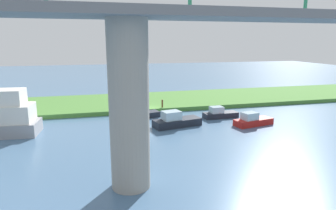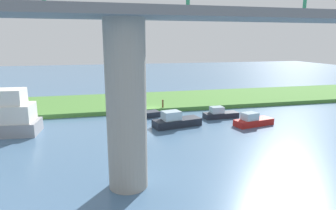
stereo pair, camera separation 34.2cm
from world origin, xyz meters
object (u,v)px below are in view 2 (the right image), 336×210
at_px(bridge_pylon, 126,107).
at_px(houseboat_blue, 176,121).
at_px(pontoon_yellow, 141,114).
at_px(person_on_bank, 122,101).
at_px(motorboat_white, 220,114).
at_px(motorboat_red, 253,121).
at_px(mooring_post, 163,104).

height_order(bridge_pylon, houseboat_blue, bridge_pylon).
height_order(bridge_pylon, pontoon_yellow, bridge_pylon).
relative_size(person_on_bank, motorboat_white, 0.35).
bearing_deg(motorboat_white, person_on_bank, -30.42).
bearing_deg(person_on_bank, motorboat_white, 149.58).
xyz_separation_m(houseboat_blue, motorboat_red, (-7.79, 1.54, -0.09)).
relative_size(bridge_pylon, pontoon_yellow, 2.26).
relative_size(mooring_post, motorboat_red, 0.22).
relative_size(motorboat_white, pontoon_yellow, 0.93).
height_order(bridge_pylon, mooring_post, bridge_pylon).
bearing_deg(motorboat_red, bridge_pylon, 36.00).
bearing_deg(motorboat_red, motorboat_white, -61.06).
relative_size(mooring_post, houseboat_blue, 0.19).
bearing_deg(pontoon_yellow, houseboat_blue, 125.01).
bearing_deg(bridge_pylon, motorboat_red, -144.00).
bearing_deg(pontoon_yellow, person_on_bank, -67.40).
xyz_separation_m(mooring_post, houseboat_blue, (0.20, 6.74, -0.40)).
xyz_separation_m(person_on_bank, motorboat_red, (-12.42, 9.77, -0.70)).
xyz_separation_m(person_on_bank, mooring_post, (-4.82, 1.49, -0.22)).
bearing_deg(pontoon_yellow, motorboat_red, 151.83).
bearing_deg(person_on_bank, houseboat_blue, 119.33).
relative_size(bridge_pylon, motorboat_red, 2.22).
height_order(houseboat_blue, motorboat_red, houseboat_blue).
bearing_deg(mooring_post, houseboat_blue, 88.32).
bearing_deg(houseboat_blue, motorboat_red, 168.85).
bearing_deg(motorboat_white, motorboat_red, 118.94).
bearing_deg(mooring_post, motorboat_white, 140.37).
height_order(motorboat_white, pontoon_yellow, pontoon_yellow).
bearing_deg(person_on_bank, mooring_post, 162.82).
bearing_deg(houseboat_blue, motorboat_white, -159.67).
height_order(person_on_bank, pontoon_yellow, person_on_bank).
distance_m(bridge_pylon, motorboat_red, 17.68).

